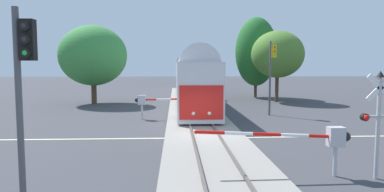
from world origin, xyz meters
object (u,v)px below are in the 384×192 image
(commuter_train, at_px, (189,76))
(oak_behind_train, at_px, (93,56))
(crossing_gate_near, at_px, (320,138))
(oak_far_right, at_px, (278,54))
(traffic_signal_far_side, at_px, (272,66))
(traffic_signal_near_left, at_px, (23,80))
(elm_centre_background, at_px, (256,52))
(crossing_signal_mast, at_px, (379,114))
(crossing_gate_far, at_px, (151,101))

(commuter_train, height_order, oak_behind_train, oak_behind_train)
(crossing_gate_near, distance_m, oak_far_right, 26.34)
(traffic_signal_far_side, height_order, traffic_signal_near_left, traffic_signal_far_side)
(crossing_gate_near, distance_m, traffic_signal_far_side, 15.62)
(traffic_signal_far_side, bearing_deg, commuter_train, 113.30)
(crossing_gate_near, relative_size, elm_centre_background, 0.56)
(commuter_train, distance_m, elm_centre_background, 9.15)
(commuter_train, xyz_separation_m, elm_centre_background, (8.49, 1.68, 2.96))
(crossing_signal_mast, xyz_separation_m, traffic_signal_near_left, (-10.76, -2.83, 1.29))
(oak_far_right, bearing_deg, crossing_signal_mast, -99.09)
(traffic_signal_far_side, xyz_separation_m, elm_centre_background, (2.43, 15.77, 1.78))
(commuter_train, relative_size, traffic_signal_far_side, 7.25)
(crossing_signal_mast, height_order, traffic_signal_far_side, traffic_signal_far_side)
(traffic_signal_near_left, bearing_deg, crossing_gate_far, 83.58)
(crossing_signal_mast, bearing_deg, oak_far_right, 80.91)
(crossing_gate_far, bearing_deg, oak_behind_train, 122.08)
(elm_centre_background, xyz_separation_m, oak_far_right, (1.06, -5.62, -0.51))
(commuter_train, bearing_deg, traffic_signal_near_left, -99.32)
(crossing_signal_mast, bearing_deg, crossing_gate_far, 122.39)
(traffic_signal_near_left, bearing_deg, oak_behind_train, 99.94)
(traffic_signal_near_left, xyz_separation_m, oak_behind_train, (-4.82, 27.53, 1.41))
(crossing_signal_mast, xyz_separation_m, traffic_signal_far_side, (0.63, 15.57, 1.64))
(crossing_signal_mast, relative_size, elm_centre_background, 0.38)
(traffic_signal_far_side, distance_m, oak_behind_train, 18.64)
(crossing_signal_mast, distance_m, oak_behind_train, 29.33)
(crossing_gate_near, distance_m, crossing_gate_far, 15.29)
(traffic_signal_near_left, height_order, oak_far_right, oak_far_right)
(crossing_gate_far, bearing_deg, crossing_gate_near, -62.94)
(traffic_signal_near_left, bearing_deg, commuter_train, 80.68)
(traffic_signal_far_side, xyz_separation_m, traffic_signal_near_left, (-11.40, -18.40, -0.34))
(oak_far_right, bearing_deg, crossing_gate_near, -103.39)
(crossing_gate_far, bearing_deg, traffic_signal_far_side, 9.48)
(commuter_train, bearing_deg, traffic_signal_far_side, -66.70)
(crossing_gate_near, height_order, elm_centre_background, elm_centre_background)
(crossing_signal_mast, bearing_deg, traffic_signal_near_left, -165.26)
(commuter_train, height_order, traffic_signal_far_side, traffic_signal_far_side)
(traffic_signal_far_side, relative_size, oak_far_right, 0.76)
(crossing_gate_far, relative_size, oak_far_right, 0.77)
(crossing_signal_mast, relative_size, traffic_signal_far_side, 0.64)
(crossing_gate_near, height_order, oak_behind_train, oak_behind_train)
(commuter_train, distance_m, crossing_signal_mast, 30.16)
(crossing_signal_mast, bearing_deg, elm_centre_background, 84.43)
(commuter_train, distance_m, oak_behind_train, 11.52)
(crossing_signal_mast, relative_size, crossing_gate_far, 0.64)
(crossing_gate_near, relative_size, oak_behind_train, 0.69)
(crossing_signal_mast, relative_size, oak_far_right, 0.49)
(crossing_signal_mast, height_order, oak_behind_train, oak_behind_train)
(traffic_signal_far_side, relative_size, oak_behind_train, 0.73)
(commuter_train, xyz_separation_m, crossing_signal_mast, (5.43, -29.66, -0.46))
(crossing_gate_near, height_order, oak_far_right, oak_far_right)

